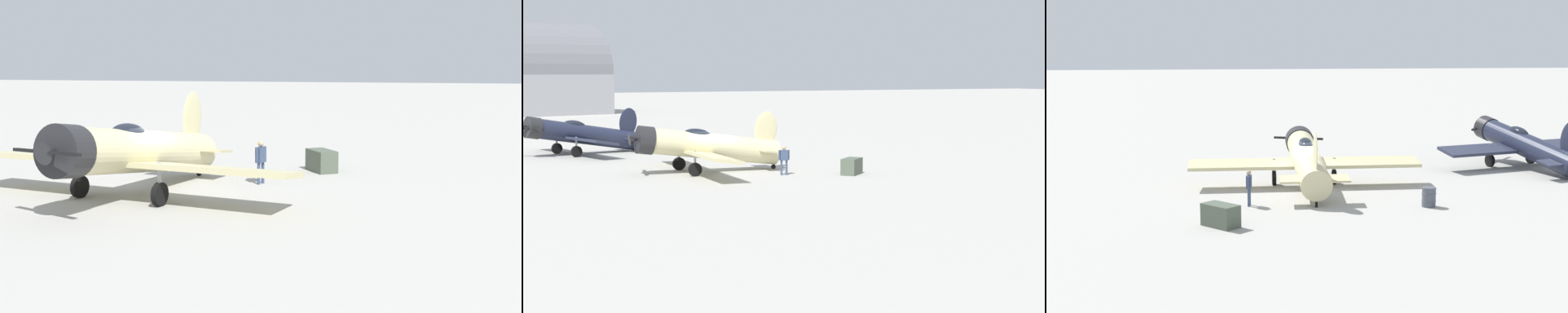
{
  "view_description": "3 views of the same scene",
  "coord_description": "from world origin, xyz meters",
  "views": [
    {
      "loc": [
        -11.75,
        18.69,
        4.49
      ],
      "look_at": [
        -3.32,
        -3.3,
        1.1
      ],
      "focal_mm": 41.43,
      "sensor_mm": 36.0,
      "label": 1
    },
    {
      "loc": [
        -47.11,
        17.94,
        6.01
      ],
      "look_at": [
        -3.32,
        -3.3,
        1.1
      ],
      "focal_mm": 57.47,
      "sensor_mm": 36.0,
      "label": 2
    },
    {
      "loc": [
        -5.55,
        -36.26,
        7.55
      ],
      "look_at": [
        0.0,
        0.0,
        1.8
      ],
      "focal_mm": 48.51,
      "sensor_mm": 36.0,
      "label": 3
    }
  ],
  "objects": [
    {
      "name": "airplane_foreground",
      "position": [
        0.02,
        0.49,
        1.59
      ],
      "size": [
        12.6,
        9.74,
        3.69
      ],
      "rotation": [
        0.0,
        0.0,
        1.53
      ],
      "color": "beige",
      "rests_on": "ground_plane"
    },
    {
      "name": "ground_crew_mechanic",
      "position": [
        -3.32,
        -3.3,
        1.04
      ],
      "size": [
        0.32,
        0.66,
        1.73
      ],
      "rotation": [
        0.0,
        0.0,
        6.1
      ],
      "color": "#384766",
      "rests_on": "ground_plane"
    },
    {
      "name": "fuel_drum",
      "position": [
        5.12,
        -4.78,
        0.47
      ],
      "size": [
        0.69,
        0.69,
        0.94
      ],
      "color": "#474C56",
      "rests_on": "ground_plane"
    },
    {
      "name": "equipment_crate",
      "position": [
        -4.79,
        -7.04,
        0.48
      ],
      "size": [
        1.71,
        1.78,
        0.97
      ],
      "rotation": [
        0.0,
        0.0,
        5.43
      ],
      "color": "#4C5647",
      "rests_on": "ground_plane"
    },
    {
      "name": "ground_plane",
      "position": [
        0.0,
        0.0,
        0.0
      ],
      "size": [
        400.0,
        400.0,
        0.0
      ],
      "primitive_type": "plane",
      "color": "#A8A59E"
    }
  ]
}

